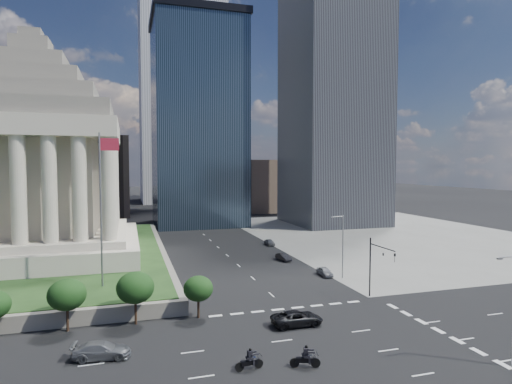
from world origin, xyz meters
name	(u,v)px	position (x,y,z in m)	size (l,w,h in m)	color
ground	(190,222)	(0.00, 100.00, 0.00)	(500.00, 500.00, 0.00)	black
sidewalk_ne	(390,235)	(46.00, 60.00, 0.01)	(68.00, 90.00, 0.03)	slate
war_memorial	(34,144)	(-34.00, 48.00, 21.40)	(34.00, 34.00, 39.00)	#AFA892
flagpole	(102,201)	(-21.83, 24.00, 13.11)	(2.52, 0.24, 20.00)	slate
midrise_glass	(198,125)	(2.00, 95.00, 30.00)	(26.00, 26.00, 60.00)	black
skyscraper_tall	(180,11)	(8.00, 185.00, 95.00)	(40.00, 40.00, 190.00)	gray
highrise_ne	(334,60)	(42.00, 85.00, 50.00)	(26.00, 28.00, 100.00)	black
building_filler_ne	(259,185)	(32.00, 130.00, 10.00)	(20.00, 30.00, 20.00)	brown
building_filler_nw	(95,176)	(-30.00, 130.00, 14.00)	(24.00, 30.00, 28.00)	brown
traffic_signal_ne	(378,261)	(12.50, 13.70, 5.25)	(0.30, 5.74, 8.00)	black
street_lamp_north	(342,243)	(13.33, 25.00, 5.66)	(2.13, 0.22, 10.00)	slate
pickup_truck	(297,318)	(-0.94, 8.49, 0.80)	(2.65, 5.75, 1.60)	black
suv_grey	(102,350)	(-21.15, 6.08, 0.76)	(5.26, 2.14, 1.53)	#575A5F
parked_sedan_near	(325,272)	(11.50, 27.15, 0.68)	(1.61, 4.00, 1.36)	gray
parked_sedan_mid	(283,257)	(9.00, 39.47, 0.66)	(3.99, 1.39, 1.31)	black
parked_sedan_far	(270,242)	(11.50, 54.95, 0.67)	(3.95, 1.59, 1.35)	#4C4E52
motorcycle_lead	(305,356)	(-4.05, -0.94, 1.01)	(2.72, 0.74, 2.03)	black
motorcycle_trail	(249,359)	(-8.83, 0.06, 0.96)	(2.58, 0.70, 1.93)	black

